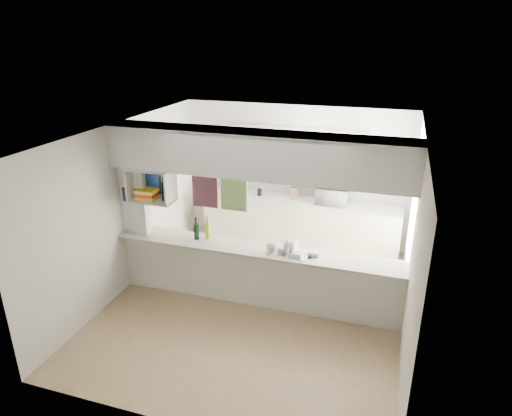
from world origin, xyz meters
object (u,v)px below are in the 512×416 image
at_px(microwave, 332,196).
at_px(bowl, 334,185).
at_px(wine_bottles, 202,230).
at_px(dish_rack, 294,248).

height_order(microwave, bowl, bowl).
distance_m(bowl, wine_bottles, 2.65).
distance_m(bowl, dish_rack, 2.19).
xyz_separation_m(microwave, bowl, (0.01, 0.03, 0.18)).
xyz_separation_m(dish_rack, wine_bottles, (-1.42, 0.08, 0.05)).
distance_m(microwave, wine_bottles, 2.62).
bearing_deg(bowl, microwave, -100.65).
relative_size(bowl, dish_rack, 0.52).
bearing_deg(dish_rack, wine_bottles, -176.31).
relative_size(bowl, wine_bottles, 0.66).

